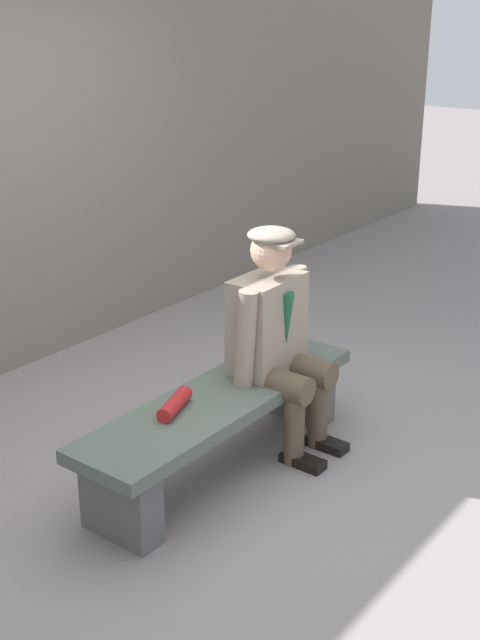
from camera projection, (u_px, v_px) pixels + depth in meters
ground_plane at (222, 468)px, 4.32m from camera, size 30.00×30.00×0.00m
bench at (221, 416)px, 4.21m from camera, size 1.75×0.46×0.43m
seated_man at (276, 333)px, 4.34m from camera, size 0.58×0.56×1.20m
rolled_magazine at (175, 404)px, 3.98m from camera, size 0.28×0.16×0.07m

